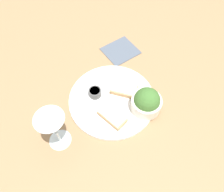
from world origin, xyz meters
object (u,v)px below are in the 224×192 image
object	(u,v)px
cheese_toast_near	(124,89)
cheese_toast_far	(112,116)
wine_glass	(53,127)
sauce_ramekin	(95,92)
salad_bowl	(146,102)
napkin	(120,51)

from	to	relation	value
cheese_toast_near	cheese_toast_far	distance (m)	0.13
cheese_toast_near	wine_glass	world-z (taller)	wine_glass
sauce_ramekin	wine_glass	xyz separation A→B (m)	(-0.07, 0.20, 0.08)
sauce_ramekin	wine_glass	world-z (taller)	wine_glass
wine_glass	sauce_ramekin	bearing A→B (deg)	-71.22
salad_bowl	sauce_ramekin	xyz separation A→B (m)	(0.16, 0.11, -0.02)
salad_bowl	cheese_toast_near	size ratio (longest dim) A/B	0.96
salad_bowl	cheese_toast_near	xyz separation A→B (m)	(0.11, 0.01, -0.03)
sauce_ramekin	cheese_toast_far	size ratio (longest dim) A/B	0.44
cheese_toast_near	napkin	world-z (taller)	cheese_toast_near
sauce_ramekin	cheese_toast_far	bearing A→B (deg)	175.12
cheese_toast_near	napkin	distance (m)	0.22
cheese_toast_far	cheese_toast_near	bearing A→B (deg)	-58.75
cheese_toast_near	cheese_toast_far	xyz separation A→B (m)	(-0.07, 0.11, -0.00)
cheese_toast_far	wine_glass	world-z (taller)	wine_glass
sauce_ramekin	wine_glass	size ratio (longest dim) A/B	0.29
cheese_toast_far	salad_bowl	bearing A→B (deg)	-109.37
salad_bowl	cheese_toast_near	world-z (taller)	salad_bowl
cheese_toast_far	wine_glass	size ratio (longest dim) A/B	0.66
sauce_ramekin	wine_glass	bearing A→B (deg)	108.78
wine_glass	napkin	distance (m)	0.49
cheese_toast_far	napkin	size ratio (longest dim) A/B	0.73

